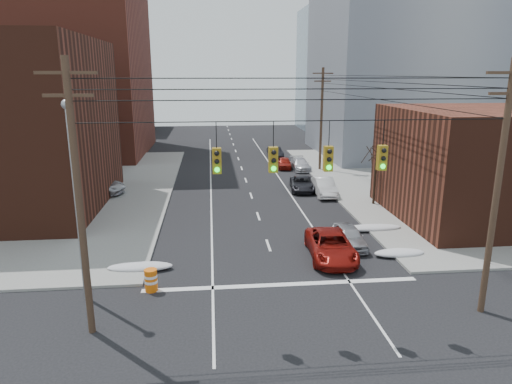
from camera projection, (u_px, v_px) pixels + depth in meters
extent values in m
plane|color=black|center=(309.00, 363.00, 16.82)|extent=(160.00, 160.00, 0.00)
cube|color=brown|center=(43.00, 35.00, 56.95)|extent=(24.00, 20.00, 30.00)
cube|color=#472115|center=(87.00, 98.00, 84.06)|extent=(22.00, 18.00, 12.00)
cube|color=gray|center=(408.00, 56.00, 58.17)|extent=(22.00, 20.00, 25.00)
cube|color=gray|center=(358.00, 70.00, 83.78)|extent=(20.00, 18.00, 22.00)
cube|color=#472115|center=(508.00, 164.00, 32.96)|extent=(16.00, 12.00, 8.00)
cylinder|color=#473323|center=(80.00, 204.00, 17.51)|extent=(0.28, 0.28, 11.00)
cube|color=#473323|center=(66.00, 73.00, 16.27)|extent=(2.20, 0.12, 0.12)
cube|color=#473323|center=(68.00, 95.00, 16.48)|extent=(1.80, 0.12, 0.12)
cylinder|color=#473323|center=(497.00, 193.00, 19.15)|extent=(0.28, 0.28, 11.00)
cube|color=#473323|center=(510.00, 93.00, 18.12)|extent=(1.80, 0.12, 0.12)
cylinder|color=#473323|center=(321.00, 120.00, 49.00)|extent=(0.28, 0.28, 11.00)
cube|color=#473323|center=(323.00, 73.00, 47.77)|extent=(2.20, 0.12, 0.12)
cube|color=#473323|center=(323.00, 81.00, 47.97)|extent=(1.80, 0.12, 0.12)
cylinder|color=black|center=(299.00, 121.00, 17.55)|extent=(17.00, 0.04, 0.04)
cylinder|color=black|center=(216.00, 135.00, 17.36)|extent=(0.03, 0.03, 1.00)
cube|color=olive|center=(217.00, 161.00, 17.62)|extent=(0.35, 0.30, 1.00)
sphere|color=black|center=(217.00, 153.00, 17.37)|extent=(0.20, 0.20, 0.20)
sphere|color=black|center=(217.00, 162.00, 17.45)|extent=(0.20, 0.20, 0.20)
sphere|color=#0CE526|center=(217.00, 170.00, 17.53)|extent=(0.20, 0.20, 0.20)
cylinder|color=black|center=(273.00, 134.00, 17.58)|extent=(0.03, 0.03, 1.00)
cube|color=olive|center=(273.00, 160.00, 17.83)|extent=(0.35, 0.30, 1.00)
sphere|color=black|center=(274.00, 152.00, 17.58)|extent=(0.20, 0.20, 0.20)
sphere|color=black|center=(274.00, 161.00, 17.67)|extent=(0.20, 0.20, 0.20)
sphere|color=#0CE526|center=(274.00, 169.00, 17.75)|extent=(0.20, 0.20, 0.20)
cylinder|color=black|center=(329.00, 133.00, 17.79)|extent=(0.03, 0.03, 1.00)
cube|color=olive|center=(328.00, 159.00, 18.04)|extent=(0.35, 0.30, 1.00)
sphere|color=black|center=(330.00, 151.00, 17.80)|extent=(0.20, 0.20, 0.20)
sphere|color=black|center=(329.00, 159.00, 17.88)|extent=(0.20, 0.20, 0.20)
sphere|color=#0CE526|center=(329.00, 167.00, 17.96)|extent=(0.20, 0.20, 0.20)
cylinder|color=black|center=(384.00, 133.00, 18.00)|extent=(0.03, 0.03, 1.00)
cube|color=olive|center=(382.00, 158.00, 18.25)|extent=(0.35, 0.30, 1.00)
sphere|color=black|center=(384.00, 150.00, 18.01)|extent=(0.20, 0.20, 0.20)
sphere|color=black|center=(383.00, 158.00, 18.09)|extent=(0.20, 0.20, 0.20)
sphere|color=#0CE526|center=(383.00, 166.00, 18.17)|extent=(0.20, 0.20, 0.20)
cylinder|color=gray|center=(77.00, 208.00, 20.55)|extent=(0.18, 0.18, 9.00)
sphere|color=gray|center=(66.00, 104.00, 19.39)|extent=(0.44, 0.44, 0.44)
cylinder|color=black|center=(375.00, 184.00, 36.57)|extent=(0.20, 0.20, 3.50)
cylinder|color=black|center=(381.00, 155.00, 36.14)|extent=(0.27, 0.82, 1.19)
cylinder|color=black|center=(377.00, 153.00, 36.54)|extent=(1.17, 0.54, 1.38)
cylinder|color=black|center=(368.00, 153.00, 36.63)|extent=(1.44, 1.00, 1.48)
cylinder|color=black|center=(371.00, 156.00, 36.00)|extent=(0.17, 0.84, 1.19)
cylinder|color=black|center=(373.00, 156.00, 35.52)|extent=(0.82, 0.99, 1.40)
cylinder|color=black|center=(381.00, 156.00, 35.14)|extent=(1.74, 0.21, 1.43)
cylinder|color=black|center=(382.00, 156.00, 35.80)|extent=(0.48, 0.73, 1.20)
ellipsoid|color=silver|center=(140.00, 267.00, 24.72)|extent=(3.50, 1.08, 0.42)
ellipsoid|color=silver|center=(399.00, 253.00, 26.63)|extent=(3.00, 1.08, 0.42)
ellipsoid|color=silver|center=(373.00, 228.00, 30.97)|extent=(4.00, 1.08, 0.42)
imported|color=maroon|center=(331.00, 246.00, 26.29)|extent=(2.82, 5.50, 1.49)
imported|color=#A3A2A7|center=(349.00, 236.00, 28.06)|extent=(1.57, 3.84, 1.30)
imported|color=silver|center=(324.00, 187.00, 39.92)|extent=(1.75, 4.63, 1.51)
imported|color=black|center=(302.00, 184.00, 41.54)|extent=(2.59, 4.71, 1.25)
imported|color=silver|center=(300.00, 164.00, 50.41)|extent=(1.88, 4.45, 1.28)
imported|color=maroon|center=(284.00, 163.00, 51.27)|extent=(1.87, 3.76, 1.23)
imported|color=black|center=(275.00, 152.00, 58.46)|extent=(1.80, 4.03, 1.28)
imported|color=silver|center=(45.00, 206.00, 33.72)|extent=(4.24, 1.63, 1.38)
imported|color=#A3A2A7|center=(94.00, 186.00, 39.65)|extent=(5.93, 3.76, 1.53)
imported|color=#9E9EA3|center=(36.00, 184.00, 40.45)|extent=(4.39, 2.43, 1.41)
cylinder|color=orange|center=(151.00, 280.00, 22.31)|extent=(0.75, 0.75, 1.12)
cylinder|color=white|center=(151.00, 276.00, 22.26)|extent=(0.76, 0.76, 0.13)
cylinder|color=white|center=(151.00, 281.00, 22.33)|extent=(0.76, 0.76, 0.13)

